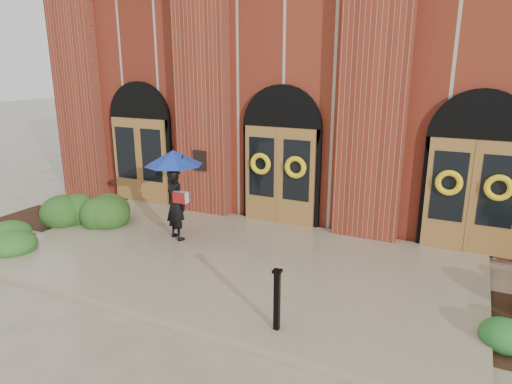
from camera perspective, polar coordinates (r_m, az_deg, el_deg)
The scene contains 7 objects.
ground at distance 9.88m, azimuth -3.37°, elevation -9.31°, with size 90.00×90.00×0.00m, color gray.
landing at distance 9.97m, azimuth -2.96°, elevation -8.60°, with size 10.00×5.30×0.15m, color gray.
church_building at distance 17.17m, azimuth 11.14°, elevation 13.18°, with size 16.20×12.53×7.00m.
man_with_umbrella at distance 10.68m, azimuth -10.14°, elevation 1.78°, with size 1.77×1.77×2.14m.
metal_post at distance 7.24m, azimuth 2.64°, elevation -13.17°, with size 0.14×0.14×1.01m.
hedge_wall_left at distance 13.46m, azimuth -23.36°, elevation -1.80°, with size 3.29×1.31×0.84m, color #244A18.
hedge_front_left at distance 12.18m, azimuth -28.06°, elevation -4.91°, with size 1.53×1.31×0.54m, color #285A1F.
Camera 1 is at (4.39, -7.81, 4.17)m, focal length 32.00 mm.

